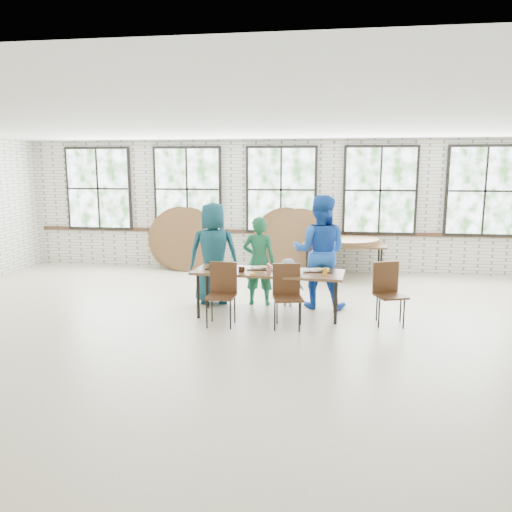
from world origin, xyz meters
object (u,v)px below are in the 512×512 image
at_px(dining_table, 268,274).
at_px(chair_near_left, 222,288).
at_px(chair_near_right, 287,290).
at_px(storage_table, 344,246).

distance_m(dining_table, chair_near_left, 0.83).
xyz_separation_m(dining_table, chair_near_right, (0.35, -0.49, -0.13)).
height_order(dining_table, storage_table, same).
bearing_deg(chair_near_left, storage_table, 63.60).
distance_m(dining_table, chair_near_right, 0.61).
bearing_deg(dining_table, storage_table, 71.99).
xyz_separation_m(dining_table, storage_table, (1.29, 3.10, -0.00)).
relative_size(dining_table, chair_near_right, 2.59).
height_order(dining_table, chair_near_right, chair_near_right).
relative_size(chair_near_right, storage_table, 0.52).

